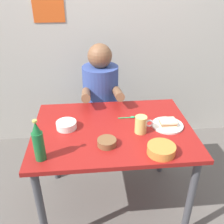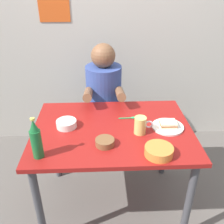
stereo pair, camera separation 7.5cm
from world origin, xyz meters
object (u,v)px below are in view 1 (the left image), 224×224
stool (102,127)px  dining_table (113,139)px  beer_bottle (38,142)px  rice_bowl_white (66,125)px  plate_orange (167,125)px  person_seated (101,89)px  beer_mug (141,124)px  sandwich (168,122)px

stool → dining_table: bearing=-85.6°
beer_bottle → rice_bowl_white: bearing=67.9°
stool → plate_orange: size_ratio=2.05×
person_seated → rice_bowl_white: 0.65m
plate_orange → beer_mug: bearing=-164.6°
plate_orange → sandwich: (0.00, 0.00, 0.02)m
sandwich → beer_bottle: (-0.83, -0.27, 0.09)m
beer_bottle → person_seated: bearing=66.2°
dining_table → stool: (-0.05, 0.63, -0.30)m
person_seated → beer_bottle: bearing=-113.8°
sandwich → beer_mug: 0.21m
stool → beer_bottle: 1.12m
dining_table → beer_bottle: (-0.45, -0.29, 0.21)m
person_seated → plate_orange: (0.43, -0.63, -0.02)m
plate_orange → beer_mug: beer_mug is taller
sandwich → beer_bottle: beer_bottle is taller
dining_table → sandwich: bearing=-1.8°
stool → beer_mug: beer_mug is taller
dining_table → person_seated: 0.63m
dining_table → sandwich: (0.39, -0.01, 0.13)m
dining_table → stool: size_ratio=2.44×
beer_mug → stool: bearing=108.5°
plate_orange → sandwich: 0.02m
stool → beer_bottle: size_ratio=1.72×
beer_bottle → sandwich: bearing=18.2°
dining_table → stool: dining_table is taller
sandwich → rice_bowl_white: same height
plate_orange → sandwich: size_ratio=2.00×
dining_table → beer_mug: beer_mug is taller
stool → plate_orange: plate_orange is taller
person_seated → sandwich: person_seated is taller
person_seated → beer_mug: bearing=-71.2°
beer_bottle → rice_bowl_white: 0.35m
sandwich → beer_bottle: 0.88m
plate_orange → beer_bottle: size_ratio=0.84×
stool → person_seated: (0.00, -0.01, 0.42)m
plate_orange → person_seated: bearing=124.6°
sandwich → rice_bowl_white: size_ratio=0.79×
plate_orange → sandwich: bearing=0.0°
plate_orange → rice_bowl_white: rice_bowl_white is taller
plate_orange → beer_bottle: beer_bottle is taller
plate_orange → stool: bearing=124.1°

